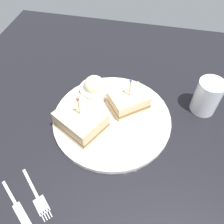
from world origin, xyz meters
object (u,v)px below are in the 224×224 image
Objects in this scene: plate at (112,118)px; sandwich_half_front at (129,101)px; sandwich_half_back at (81,121)px; fork at (38,199)px; coleslaw_bowl at (95,88)px; drink_glass at (207,98)px; knife at (18,209)px.

plate is 2.62× the size of sandwich_half_front.
fork is (-18.11, 3.85, -3.64)cm from sandwich_half_back.
sandwich_half_back reaches higher than fork.
plate is 3.74× the size of coleslaw_bowl.
sandwich_half_back reaches higher than sandwich_half_front.
drink_glass reaches higher than plate.
knife is at bearing 168.25° from coleslaw_bowl.
knife is at bearing 152.71° from plate.
plate is 2.98× the size of fork.
fork and knife have the same top height.
sandwich_half_back reaches higher than drink_glass.
sandwich_half_front reaches higher than knife.
fork is at bearing 155.86° from plate.
fork is (-29.96, 3.85, -3.11)cm from coleslaw_bowl.
coleslaw_bowl is 0.86× the size of drink_glass.
sandwich_half_back is at bearing 126.53° from plate.
plate is 2.25× the size of sandwich_half_back.
knife is (-25.55, 13.18, -0.41)cm from plate.
sandwich_half_front is 1.14× the size of fork.
sandwich_half_back is at bearing 132.23° from sandwich_half_front.
coleslaw_bowl is at bearing -11.75° from knife.
sandwich_half_back is at bearing 115.06° from drink_glass.
plate is 28.75cm from knife.
fork is at bearing 153.12° from sandwich_half_front.
plate reaches higher than knife.
sandwich_half_front is 30.53cm from fork.
fork is at bearing 167.99° from sandwich_half_back.
fork is (-31.69, 32.90, -4.05)cm from drink_glass.
knife is (-34.40, 35.84, -4.05)cm from drink_glass.
sandwich_half_front is at bearing -26.88° from fork.
plate is at bearing -24.14° from fork.
sandwich_half_front is 1.42× the size of coleslaw_bowl.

